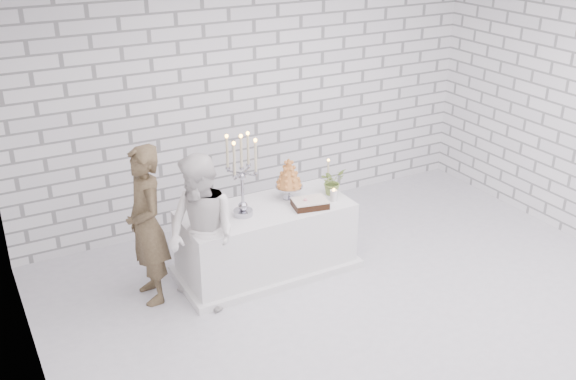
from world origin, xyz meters
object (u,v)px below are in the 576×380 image
object	(u,v)px
groom	(147,225)
candelabra	(242,176)
cake_table	(266,239)
croquembouche	(289,178)
bride	(202,234)

from	to	relation	value
groom	candelabra	bearing A→B (deg)	81.59
cake_table	candelabra	xyz separation A→B (m)	(-0.28, -0.04, 0.81)
cake_table	groom	xyz separation A→B (m)	(-1.24, 0.09, 0.44)
cake_table	groom	world-z (taller)	groom
croquembouche	bride	bearing A→B (deg)	-161.65
groom	bride	size ratio (longest dim) A/B	1.03
cake_table	croquembouche	bearing A→B (deg)	15.36
groom	bride	xyz separation A→B (m)	(0.42, -0.38, -0.03)
groom	croquembouche	distance (m)	1.58
cake_table	bride	xyz separation A→B (m)	(-0.82, -0.29, 0.41)
groom	bride	distance (m)	0.57
groom	bride	world-z (taller)	groom
candelabra	croquembouche	distance (m)	0.65
groom	candelabra	size ratio (longest dim) A/B	1.87
cake_table	candelabra	bearing A→B (deg)	-171.44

